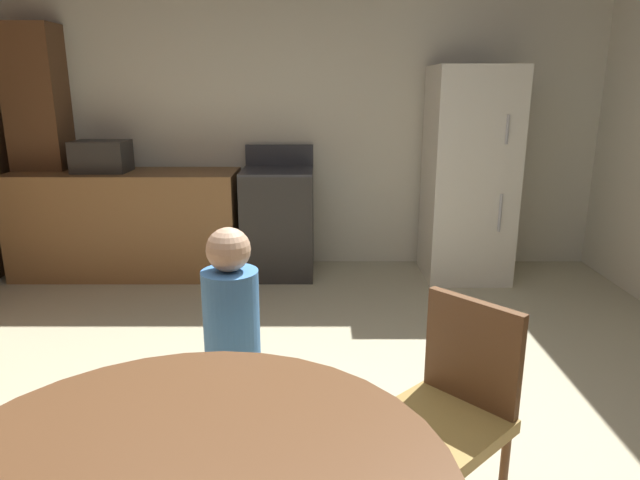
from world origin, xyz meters
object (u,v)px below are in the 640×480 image
oven_range (278,222)px  refrigerator (468,175)px  chair_northeast (450,405)px  person_child (232,353)px  microwave (101,156)px

oven_range → refrigerator: refrigerator is taller
chair_northeast → person_child: 0.86m
refrigerator → person_child: bearing=-121.0°
person_child → oven_range: bearing=178.7°
oven_range → person_child: size_ratio=1.01×
oven_range → microwave: microwave is taller
chair_northeast → person_child: size_ratio=0.80×
oven_range → chair_northeast: bearing=-74.3°
oven_range → chair_northeast: (0.83, -2.95, 0.03)m
refrigerator → microwave: refrigerator is taller
chair_northeast → oven_range: bearing=-117.4°
refrigerator → microwave: size_ratio=4.00×
oven_range → chair_northeast: size_ratio=1.26×
oven_range → person_child: bearing=-89.7°
refrigerator → chair_northeast: 3.02m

